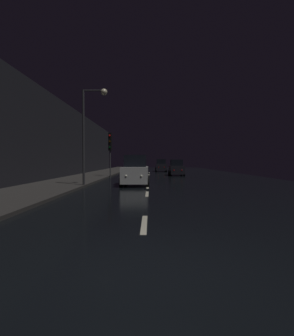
{
  "coord_description": "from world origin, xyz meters",
  "views": [
    {
      "loc": [
        0.17,
        -4.43,
        1.79
      ],
      "look_at": [
        -0.13,
        19.91,
        1.12
      ],
      "focal_mm": 28.46,
      "sensor_mm": 36.0,
      "label": 1
    }
  ],
  "objects_px": {
    "streetlamp_overhead": "(91,121)",
    "car_distant_taillights": "(161,166)",
    "traffic_light_far_left": "(110,145)",
    "car_approaching_headlights": "(136,171)",
    "car_parked_right_far": "(176,168)"
  },
  "relations": [
    {
      "from": "streetlamp_overhead",
      "to": "car_distant_taillights",
      "type": "xyz_separation_m",
      "value": [
        5.81,
        26.4,
        -3.51
      ]
    },
    {
      "from": "car_distant_taillights",
      "to": "traffic_light_far_left",
      "type": "bearing_deg",
      "value": 158.91
    },
    {
      "from": "traffic_light_far_left",
      "to": "car_approaching_headlights",
      "type": "bearing_deg",
      "value": 30.45
    },
    {
      "from": "car_approaching_headlights",
      "to": "car_distant_taillights",
      "type": "distance_m",
      "value": 24.99
    },
    {
      "from": "car_distant_taillights",
      "to": "car_parked_right_far",
      "type": "distance_m",
      "value": 12.15
    },
    {
      "from": "streetlamp_overhead",
      "to": "car_approaching_headlights",
      "type": "height_order",
      "value": "streetlamp_overhead"
    },
    {
      "from": "car_approaching_headlights",
      "to": "car_distant_taillights",
      "type": "xyz_separation_m",
      "value": [
        2.87,
        24.82,
        -0.07
      ]
    },
    {
      "from": "streetlamp_overhead",
      "to": "car_distant_taillights",
      "type": "bearing_deg",
      "value": 77.59
    },
    {
      "from": "traffic_light_far_left",
      "to": "car_distant_taillights",
      "type": "distance_m",
      "value": 17.13
    },
    {
      "from": "streetlamp_overhead",
      "to": "car_parked_right_far",
      "type": "height_order",
      "value": "streetlamp_overhead"
    },
    {
      "from": "car_approaching_headlights",
      "to": "car_distant_taillights",
      "type": "height_order",
      "value": "car_approaching_headlights"
    },
    {
      "from": "car_distant_taillights",
      "to": "streetlamp_overhead",
      "type": "bearing_deg",
      "value": 167.59
    },
    {
      "from": "traffic_light_far_left",
      "to": "car_parked_right_far",
      "type": "bearing_deg",
      "value": 127.33
    },
    {
      "from": "car_distant_taillights",
      "to": "car_parked_right_far",
      "type": "xyz_separation_m",
      "value": [
        1.38,
        -12.07,
        -0.05
      ]
    },
    {
      "from": "streetlamp_overhead",
      "to": "car_approaching_headlights",
      "type": "relative_size",
      "value": 1.52
    }
  ]
}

